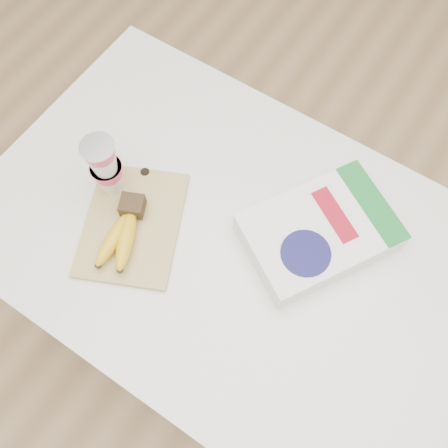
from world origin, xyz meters
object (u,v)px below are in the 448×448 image
at_px(table, 228,293).
at_px(cereal_box, 319,232).
at_px(cutting_board, 133,224).
at_px(yogurt_stack, 105,166).
at_px(bananas, 123,232).

relative_size(table, cereal_box, 3.07).
bearing_deg(cereal_box, cutting_board, -120.46).
bearing_deg(cutting_board, yogurt_stack, 127.18).
bearing_deg(bananas, cutting_board, 99.19).
xyz_separation_m(cutting_board, yogurt_stack, (-0.09, 0.05, 0.09)).
relative_size(yogurt_stack, cereal_box, 0.46).
distance_m(table, cutting_board, 0.46).
bearing_deg(yogurt_stack, cereal_box, 18.45).
distance_m(table, yogurt_stack, 0.58).
bearing_deg(cutting_board, bananas, -105.47).
height_order(table, cereal_box, cereal_box).
xyz_separation_m(table, yogurt_stack, (-0.27, -0.04, 0.51)).
bearing_deg(table, bananas, -145.83).
height_order(cutting_board, cereal_box, cereal_box).
distance_m(yogurt_stack, cereal_box, 0.45).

